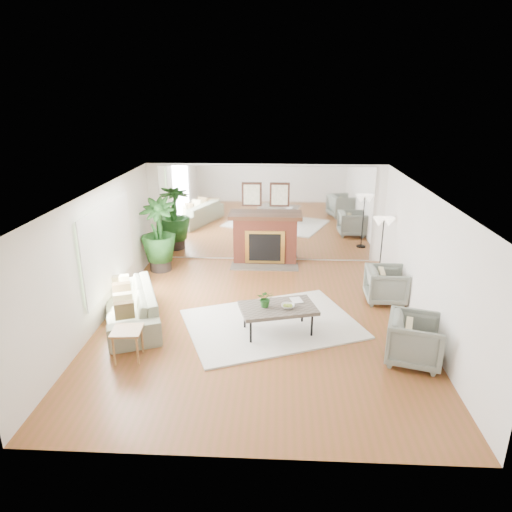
# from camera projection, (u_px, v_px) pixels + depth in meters

# --- Properties ---
(ground) EXTENTS (7.00, 7.00, 0.00)m
(ground) POSITION_uv_depth(u_px,v_px,m) (259.00, 321.00, 8.76)
(ground) COLOR brown
(ground) RESTS_ON ground
(wall_left) EXTENTS (0.02, 7.00, 2.50)m
(wall_left) POSITION_uv_depth(u_px,v_px,m) (99.00, 257.00, 8.48)
(wall_left) COLOR white
(wall_left) RESTS_ON ground
(wall_right) EXTENTS (0.02, 7.00, 2.50)m
(wall_right) POSITION_uv_depth(u_px,v_px,m) (425.00, 263.00, 8.19)
(wall_right) COLOR white
(wall_right) RESTS_ON ground
(wall_back) EXTENTS (6.00, 0.02, 2.50)m
(wall_back) POSITION_uv_depth(u_px,v_px,m) (266.00, 213.00, 11.62)
(wall_back) COLOR white
(wall_back) RESTS_ON ground
(mirror_panel) EXTENTS (5.40, 0.04, 2.40)m
(mirror_panel) POSITION_uv_depth(u_px,v_px,m) (266.00, 214.00, 11.60)
(mirror_panel) COLOR silver
(mirror_panel) RESTS_ON wall_back
(window_panel) EXTENTS (0.04, 2.40, 1.50)m
(window_panel) POSITION_uv_depth(u_px,v_px,m) (108.00, 246.00, 8.83)
(window_panel) COLOR #B2E09E
(window_panel) RESTS_ON wall_left
(fireplace) EXTENTS (1.85, 0.83, 2.05)m
(fireplace) POSITION_uv_depth(u_px,v_px,m) (265.00, 238.00, 11.60)
(fireplace) COLOR brown
(fireplace) RESTS_ON ground
(area_rug) EXTENTS (3.70, 3.21, 0.03)m
(area_rug) POSITION_uv_depth(u_px,v_px,m) (272.00, 324.00, 8.63)
(area_rug) COLOR silver
(area_rug) RESTS_ON ground
(coffee_table) EXTENTS (1.49, 1.10, 0.53)m
(coffee_table) POSITION_uv_depth(u_px,v_px,m) (278.00, 309.00, 8.17)
(coffee_table) COLOR #584F45
(coffee_table) RESTS_ON ground
(sofa) EXTENTS (1.67, 2.46, 0.67)m
(sofa) POSITION_uv_depth(u_px,v_px,m) (130.00, 306.00, 8.64)
(sofa) COLOR gray
(sofa) RESTS_ON ground
(armchair_back) EXTENTS (0.84, 0.81, 0.74)m
(armchair_back) POSITION_uv_depth(u_px,v_px,m) (386.00, 285.00, 9.49)
(armchair_back) COLOR slate
(armchair_back) RESTS_ON ground
(armchair_front) EXTENTS (1.07, 1.05, 0.79)m
(armchair_front) POSITION_uv_depth(u_px,v_px,m) (415.00, 340.00, 7.32)
(armchair_front) COLOR slate
(armchair_front) RESTS_ON ground
(side_table) EXTENTS (0.51, 0.51, 0.54)m
(side_table) POSITION_uv_depth(u_px,v_px,m) (127.00, 334.00, 7.37)
(side_table) COLOR olive
(side_table) RESTS_ON ground
(potted_ficus) EXTENTS (0.94, 0.94, 1.80)m
(potted_ficus) POSITION_uv_depth(u_px,v_px,m) (159.00, 233.00, 11.01)
(potted_ficus) COLOR black
(potted_ficus) RESTS_ON ground
(floor_lamp) EXTENTS (0.49, 0.27, 1.52)m
(floor_lamp) POSITION_uv_depth(u_px,v_px,m) (383.00, 227.00, 10.27)
(floor_lamp) COLOR black
(floor_lamp) RESTS_ON ground
(tabletop_plant) EXTENTS (0.30, 0.27, 0.32)m
(tabletop_plant) POSITION_uv_depth(u_px,v_px,m) (266.00, 298.00, 8.10)
(tabletop_plant) COLOR #255B21
(tabletop_plant) RESTS_ON coffee_table
(fruit_bowl) EXTENTS (0.25, 0.25, 0.06)m
(fruit_bowl) POSITION_uv_depth(u_px,v_px,m) (288.00, 306.00, 8.10)
(fruit_bowl) COLOR olive
(fruit_bowl) RESTS_ON coffee_table
(book) EXTENTS (0.26, 0.31, 0.02)m
(book) POSITION_uv_depth(u_px,v_px,m) (291.00, 301.00, 8.35)
(book) COLOR olive
(book) RESTS_ON coffee_table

